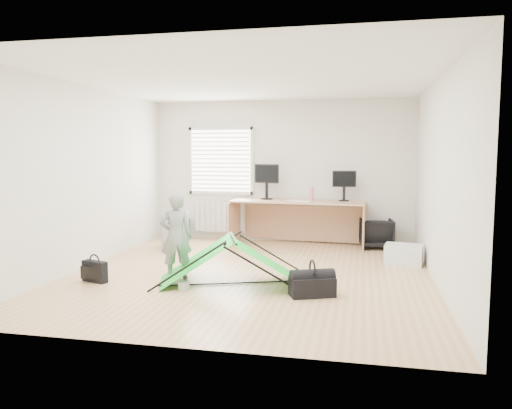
% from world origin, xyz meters
% --- Properties ---
extents(ground, '(5.50, 5.50, 0.00)m').
position_xyz_m(ground, '(0.00, 0.00, 0.00)').
color(ground, tan).
rests_on(ground, ground).
extents(back_wall, '(5.00, 0.02, 2.70)m').
position_xyz_m(back_wall, '(0.00, 2.75, 1.35)').
color(back_wall, silver).
rests_on(back_wall, ground).
extents(window, '(1.20, 0.06, 1.20)m').
position_xyz_m(window, '(-1.20, 2.71, 1.55)').
color(window, silver).
rests_on(window, back_wall).
extents(radiator, '(1.00, 0.12, 0.60)m').
position_xyz_m(radiator, '(-1.20, 2.67, 0.45)').
color(radiator, silver).
rests_on(radiator, back_wall).
extents(desk, '(2.49, 0.95, 0.83)m').
position_xyz_m(desk, '(0.39, 2.31, 0.42)').
color(desk, tan).
rests_on(desk, ground).
extents(filing_cabinet, '(0.55, 0.64, 0.64)m').
position_xyz_m(filing_cabinet, '(-1.74, 1.67, 0.32)').
color(filing_cabinet, '#98999D').
rests_on(filing_cabinet, ground).
extents(monitor_left, '(0.51, 0.29, 0.49)m').
position_xyz_m(monitor_left, '(-0.23, 2.46, 1.08)').
color(monitor_left, black).
rests_on(monitor_left, desk).
extents(monitor_right, '(0.43, 0.15, 0.41)m').
position_xyz_m(monitor_right, '(1.21, 2.42, 1.04)').
color(monitor_right, black).
rests_on(monitor_right, desk).
extents(keyboard, '(0.50, 0.33, 0.02)m').
position_xyz_m(keyboard, '(0.44, 2.13, 0.84)').
color(keyboard, beige).
rests_on(keyboard, desk).
extents(thermos, '(0.07, 0.07, 0.25)m').
position_xyz_m(thermos, '(0.62, 2.40, 0.96)').
color(thermos, '#CF7488').
rests_on(thermos, desk).
extents(office_chair, '(0.62, 0.64, 0.53)m').
position_xyz_m(office_chair, '(1.80, 2.35, 0.27)').
color(office_chair, black).
rests_on(office_chair, ground).
extents(person, '(0.51, 0.45, 1.18)m').
position_xyz_m(person, '(-0.92, -0.47, 0.59)').
color(person, gray).
rests_on(person, ground).
extents(kite, '(2.14, 1.47, 0.61)m').
position_xyz_m(kite, '(-0.09, -0.59, 0.30)').
color(kite, green).
rests_on(kite, ground).
extents(storage_crate, '(0.60, 0.47, 0.31)m').
position_xyz_m(storage_crate, '(2.17, 1.08, 0.15)').
color(storage_crate, white).
rests_on(storage_crate, ground).
extents(tote_bag, '(0.36, 0.26, 0.39)m').
position_xyz_m(tote_bag, '(-2.00, 2.63, 0.19)').
color(tote_bag, '#1D7382').
rests_on(tote_bag, ground).
extents(laptop_bag, '(0.39, 0.22, 0.28)m').
position_xyz_m(laptop_bag, '(-1.93, -0.85, 0.14)').
color(laptop_bag, black).
rests_on(laptop_bag, ground).
extents(white_box, '(0.13, 0.13, 0.10)m').
position_xyz_m(white_box, '(-0.64, -0.96, 0.05)').
color(white_box, silver).
rests_on(white_box, ground).
extents(duffel_bag, '(0.59, 0.45, 0.23)m').
position_xyz_m(duffel_bag, '(0.97, -0.91, 0.12)').
color(duffel_bag, black).
rests_on(duffel_bag, ground).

